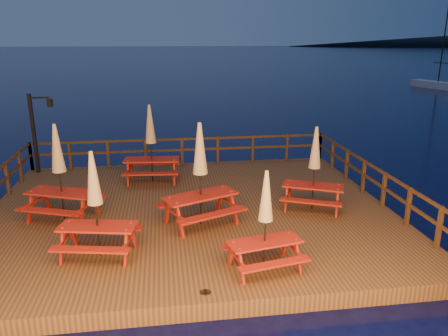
% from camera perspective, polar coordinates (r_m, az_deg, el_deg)
% --- Properties ---
extents(ground, '(500.00, 500.00, 0.00)m').
position_cam_1_polar(ground, '(13.53, -4.39, -6.83)').
color(ground, black).
rests_on(ground, ground).
extents(deck, '(12.00, 10.00, 0.40)m').
position_cam_1_polar(deck, '(13.45, -4.41, -6.05)').
color(deck, '#462F16').
rests_on(deck, ground).
extents(deck_piles, '(11.44, 9.44, 1.40)m').
position_cam_1_polar(deck_piles, '(13.65, -4.36, -7.99)').
color(deck_piles, '#3B2212').
rests_on(deck_piles, ground).
extents(railing, '(11.80, 9.75, 1.10)m').
position_cam_1_polar(railing, '(14.80, -4.96, 0.05)').
color(railing, '#3B2212').
rests_on(railing, deck).
extents(lamp_post, '(0.85, 0.18, 3.00)m').
position_cam_1_polar(lamp_post, '(17.85, -23.20, 5.06)').
color(lamp_post, black).
rests_on(lamp_post, deck).
extents(sailboat, '(2.91, 7.37, 10.82)m').
position_cam_1_polar(sailboat, '(53.00, 26.43, 9.62)').
color(sailboat, silver).
rests_on(sailboat, ground).
extents(picnic_table_0, '(2.05, 1.80, 2.57)m').
position_cam_1_polar(picnic_table_0, '(10.51, -16.46, -4.40)').
color(picnic_table_0, maroon).
rests_on(picnic_table_0, deck).
extents(picnic_table_1, '(2.06, 1.75, 2.77)m').
position_cam_1_polar(picnic_table_1, '(15.60, -9.54, 3.32)').
color(picnic_table_1, maroon).
rests_on(picnic_table_1, deck).
extents(picnic_table_2, '(2.37, 2.17, 2.76)m').
position_cam_1_polar(picnic_table_2, '(12.96, -20.72, -0.36)').
color(picnic_table_2, maroon).
rests_on(picnic_table_2, deck).
extents(picnic_table_3, '(1.86, 1.63, 2.32)m').
position_cam_1_polar(picnic_table_3, '(9.58, 5.43, -6.71)').
color(picnic_table_3, maroon).
rests_on(picnic_table_3, deck).
extents(picnic_table_4, '(2.50, 2.31, 2.87)m').
position_cam_1_polar(picnic_table_4, '(11.78, -3.11, -0.63)').
color(picnic_table_4, maroon).
rests_on(picnic_table_4, deck).
extents(picnic_table_5, '(2.21, 2.06, 2.53)m').
position_cam_1_polar(picnic_table_5, '(13.14, 11.72, 0.10)').
color(picnic_table_5, maroon).
rests_on(picnic_table_5, deck).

